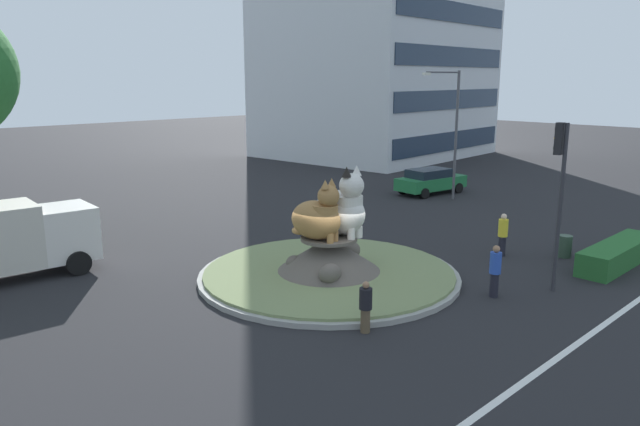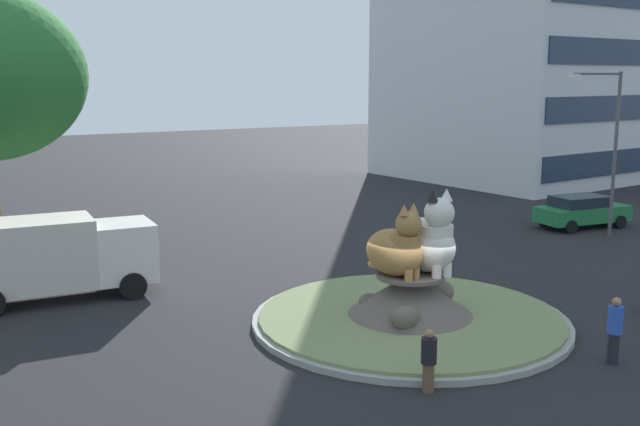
{
  "view_description": "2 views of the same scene",
  "coord_description": "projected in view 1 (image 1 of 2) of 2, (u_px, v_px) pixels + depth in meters",
  "views": [
    {
      "loc": [
        -14.85,
        -14.77,
        7.17
      ],
      "look_at": [
        0.26,
        0.73,
        2.26
      ],
      "focal_mm": 33.63,
      "sensor_mm": 36.0,
      "label": 1
    },
    {
      "loc": [
        -13.27,
        -16.82,
        7.33
      ],
      "look_at": [
        -1.61,
        2.6,
        3.12
      ],
      "focal_mm": 41.24,
      "sensor_mm": 36.0,
      "label": 2
    }
  ],
  "objects": [
    {
      "name": "traffic_light_mast",
      "position": [
        559.0,
        177.0,
        19.82
      ],
      "size": [
        0.36,
        0.45,
        5.74
      ],
      "rotation": [
        0.0,
        0.0,
        1.76
      ],
      "color": "#2D2D33",
      "rests_on": "ground"
    },
    {
      "name": "hatchback_near_shophouse",
      "position": [
        430.0,
        181.0,
        37.71
      ],
      "size": [
        4.87,
        2.59,
        1.59
      ],
      "rotation": [
        0.0,
        0.0,
        -0.13
      ],
      "color": "#1E6B38",
      "rests_on": "ground"
    },
    {
      "name": "pedestrian_blue_shirt",
      "position": [
        495.0,
        270.0,
        19.84
      ],
      "size": [
        0.38,
        0.38,
        1.79
      ],
      "rotation": [
        0.0,
        0.0,
        4.75
      ],
      "color": "black",
      "rests_on": "ground"
    },
    {
      "name": "pedestrian_black_shirt",
      "position": [
        366.0,
        306.0,
        17.1
      ],
      "size": [
        0.38,
        0.38,
        1.54
      ],
      "rotation": [
        0.0,
        0.0,
        2.62
      ],
      "color": "brown",
      "rests_on": "ground"
    },
    {
      "name": "pedestrian_yellow_shirt",
      "position": [
        503.0,
        234.0,
        24.47
      ],
      "size": [
        0.39,
        0.39,
        1.78
      ],
      "rotation": [
        0.0,
        0.0,
        0.04
      ],
      "color": "black",
      "rests_on": "ground"
    },
    {
      "name": "roundabout_island",
      "position": [
        329.0,
        265.0,
        21.91
      ],
      "size": [
        9.53,
        9.53,
        1.54
      ],
      "color": "gray",
      "rests_on": "ground"
    },
    {
      "name": "clipped_hedge_strip",
      "position": [
        618.0,
        254.0,
        23.36
      ],
      "size": [
        5.28,
        1.2,
        0.9
      ],
      "primitive_type": "cube",
      "color": "#235B28",
      "rests_on": "ground"
    },
    {
      "name": "cat_statue_tabby",
      "position": [
        318.0,
        217.0,
        21.14
      ],
      "size": [
        1.62,
        2.32,
        2.23
      ],
      "rotation": [
        0.0,
        0.0,
        -1.34
      ],
      "color": "#9E703D",
      "rests_on": "roundabout_island"
    },
    {
      "name": "streetlight_arm",
      "position": [
        452.0,
        125.0,
        35.04
      ],
      "size": [
        2.63,
        0.83,
        7.57
      ],
      "rotation": [
        0.0,
        0.0,
        2.88
      ],
      "color": "#4C4C51",
      "rests_on": "ground"
    },
    {
      "name": "cat_statue_white",
      "position": [
        342.0,
        209.0,
        21.77
      ],
      "size": [
        1.78,
        2.65,
        2.59
      ],
      "rotation": [
        0.0,
        0.0,
        -1.62
      ],
      "color": "silver",
      "rests_on": "roundabout_island"
    },
    {
      "name": "ground_plane",
      "position": [
        329.0,
        277.0,
        22.02
      ],
      "size": [
        160.0,
        160.0,
        0.0
      ],
      "primitive_type": "plane",
      "color": "black"
    },
    {
      "name": "lane_centreline",
      "position": [
        563.0,
        354.0,
        15.88
      ],
      "size": [
        112.0,
        0.2,
        0.01
      ],
      "primitive_type": "cube",
      "color": "silver",
      "rests_on": "ground"
    },
    {
      "name": "litter_bin",
      "position": [
        565.0,
        246.0,
        24.43
      ],
      "size": [
        0.56,
        0.56,
        0.9
      ],
      "color": "#2D4233",
      "rests_on": "ground"
    }
  ]
}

